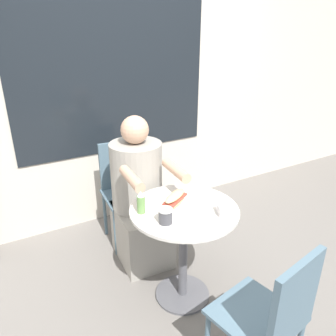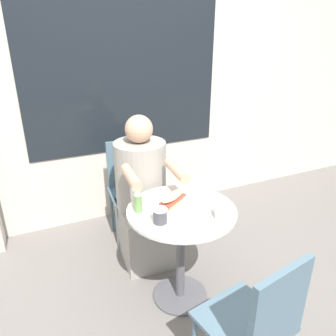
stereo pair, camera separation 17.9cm
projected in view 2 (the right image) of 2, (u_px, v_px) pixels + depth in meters
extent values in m
plane|color=slate|center=(180.00, 295.00, 2.33)|extent=(8.00, 8.00, 0.00)
cube|color=beige|center=(116.00, 72.00, 2.89)|extent=(8.00, 0.08, 2.80)
cube|color=black|center=(125.00, 76.00, 2.89)|extent=(1.79, 0.01, 1.36)
cylinder|color=beige|center=(182.00, 210.00, 2.06)|extent=(0.69, 0.69, 0.02)
cylinder|color=#515156|center=(181.00, 255.00, 2.19)|extent=(0.06, 0.06, 0.67)
cylinder|color=#515156|center=(180.00, 294.00, 2.32)|extent=(0.38, 0.38, 0.02)
cube|color=slate|center=(133.00, 194.00, 2.82)|extent=(0.41, 0.41, 0.02)
cube|color=slate|center=(127.00, 163.00, 2.88)|extent=(0.35, 0.06, 0.42)
cylinder|color=slate|center=(157.00, 222.00, 2.81)|extent=(0.03, 0.03, 0.43)
cylinder|color=slate|center=(120.00, 230.00, 2.71)|extent=(0.03, 0.03, 0.43)
cylinder|color=slate|center=(146.00, 205.00, 3.10)|extent=(0.03, 0.03, 0.43)
cylinder|color=slate|center=(112.00, 211.00, 2.99)|extent=(0.03, 0.03, 0.43)
cube|color=gray|center=(145.00, 233.00, 2.65)|extent=(0.41, 0.52, 0.45)
cylinder|color=gray|center=(141.00, 175.00, 2.52)|extent=(0.39, 0.39, 0.52)
sphere|color=tan|center=(139.00, 129.00, 2.38)|extent=(0.21, 0.21, 0.21)
cylinder|color=tan|center=(176.00, 170.00, 2.21)|extent=(0.09, 0.32, 0.07)
cylinder|color=tan|center=(131.00, 177.00, 2.11)|extent=(0.09, 0.32, 0.07)
cube|color=slate|center=(243.00, 321.00, 1.59)|extent=(0.44, 0.44, 0.02)
cube|color=slate|center=(279.00, 310.00, 1.37)|extent=(0.35, 0.10, 0.42)
cylinder|color=slate|center=(239.00, 317.00, 1.89)|extent=(0.03, 0.03, 0.43)
cylinder|color=white|center=(173.00, 206.00, 2.08)|extent=(0.19, 0.19, 0.01)
ellipsoid|color=#DBB77A|center=(173.00, 203.00, 2.07)|extent=(0.22, 0.17, 0.04)
cube|color=#B74233|center=(173.00, 199.00, 2.06)|extent=(0.21, 0.17, 0.01)
ellipsoid|color=#DBB77A|center=(173.00, 196.00, 2.06)|extent=(0.22, 0.17, 0.04)
cylinder|color=#424247|center=(160.00, 216.00, 1.89)|extent=(0.08, 0.08, 0.08)
cylinder|color=white|center=(160.00, 209.00, 1.88)|extent=(0.09, 0.09, 0.01)
cube|color=silver|center=(222.00, 212.00, 1.96)|extent=(0.12, 0.12, 0.06)
cylinder|color=#66934C|center=(138.00, 203.00, 2.01)|extent=(0.05, 0.05, 0.11)
cone|color=white|center=(138.00, 193.00, 1.98)|extent=(0.05, 0.05, 0.03)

